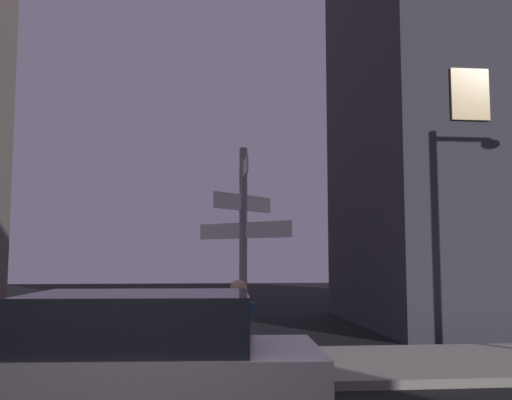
{
  "coord_description": "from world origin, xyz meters",
  "views": [
    {
      "loc": [
        0.52,
        -3.35,
        1.9
      ],
      "look_at": [
        1.36,
        4.96,
        2.72
      ],
      "focal_mm": 40.92,
      "sensor_mm": 36.0,
      "label": 1
    }
  ],
  "objects": [
    {
      "name": "sidewalk_kerb",
      "position": [
        0.0,
        6.63,
        0.07
      ],
      "size": [
        40.0,
        3.27,
        0.14
      ],
      "primitive_type": "cube",
      "color": "gray",
      "rests_on": "ground_plane"
    },
    {
      "name": "cyclist",
      "position": [
        1.11,
        4.28,
        0.75
      ],
      "size": [
        1.82,
        0.35,
        1.61
      ],
      "color": "black",
      "rests_on": "ground_plane"
    },
    {
      "name": "signpost",
      "position": [
        1.21,
        5.39,
        2.19
      ],
      "size": [
        1.28,
        1.41,
        3.42
      ],
      "color": "gray",
      "rests_on": "sidewalk_kerb"
    },
    {
      "name": "car_near_right",
      "position": [
        -0.33,
        2.55,
        0.82
      ],
      "size": [
        4.48,
        2.13,
        1.55
      ],
      "color": "beige",
      "rests_on": "ground_plane"
    }
  ]
}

